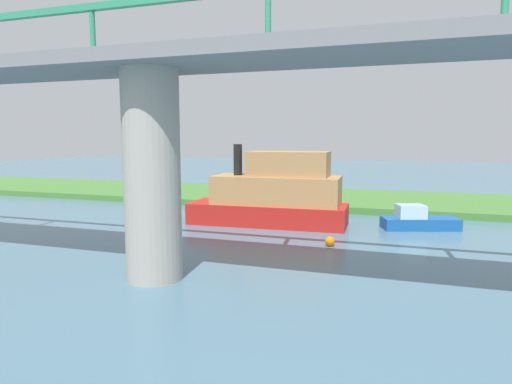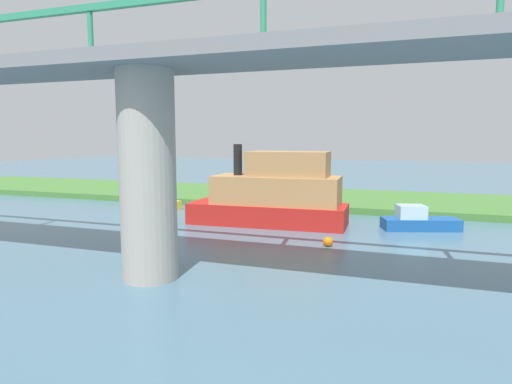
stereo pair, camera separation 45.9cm
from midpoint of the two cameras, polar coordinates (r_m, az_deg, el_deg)
The scene contains 10 objects.
ground_plane at distance 34.49m, azimuth 0.99°, elevation -2.29°, with size 160.00×160.00×0.00m, color #476B7F.
grassy_bank at distance 40.16m, azimuth 3.58°, elevation -0.63°, with size 80.00×12.00×0.50m, color #427533.
bridge_pylon at distance 17.66m, azimuth -13.89°, elevation 1.93°, with size 2.19×2.19×8.12m, color #9E998E.
bridge_span at distance 17.88m, azimuth -14.30°, elevation 16.65°, with size 56.83×4.30×3.25m.
person_on_bank at distance 35.49m, azimuth 1.94°, elevation -0.07°, with size 0.37×0.37×1.39m.
mooring_post at distance 37.33m, azimuth -3.57°, elevation -0.27°, with size 0.20×0.20×0.71m, color brown.
skiff_small at distance 28.46m, azimuth 1.75°, elevation -0.39°, with size 10.22×3.84×5.14m.
motorboat_red at distance 36.26m, azimuth -13.43°, elevation -1.20°, with size 4.64×2.88×1.46m.
riverboat_paddlewheel at distance 28.84m, azimuth 19.60°, elevation -3.45°, with size 4.79×2.95×1.51m.
marker_buoy at distance 23.28m, azimuth 8.90°, elevation -6.28°, with size 0.50×0.50×0.50m, color orange.
Camera 1 is at (-10.08, 32.52, 5.55)m, focal length 31.18 mm.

